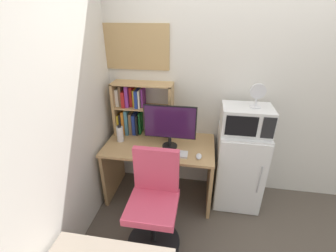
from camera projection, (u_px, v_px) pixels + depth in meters
wall_back at (290, 91)px, 2.43m from camera, size 6.40×0.04×2.60m
desk at (160, 160)px, 2.67m from camera, size 1.21×0.67×0.72m
hutch_bookshelf at (135, 108)px, 2.68m from camera, size 0.68×0.24×0.63m
monitor at (170, 124)px, 2.40m from camera, size 0.56×0.17×0.48m
keyboard at (166, 153)px, 2.39m from camera, size 0.44×0.12×0.02m
computer_mouse at (199, 156)px, 2.32m from camera, size 0.06×0.11×0.03m
water_bottle at (120, 134)px, 2.59m from camera, size 0.08×0.08×0.20m
mini_fridge at (238, 167)px, 2.61m from camera, size 0.51×0.50×0.93m
microwave at (246, 119)px, 2.34m from camera, size 0.50×0.36×0.27m
desk_fan at (257, 94)px, 2.21m from camera, size 0.15×0.11×0.24m
desk_chair at (154, 206)px, 2.13m from camera, size 0.51×0.51×0.97m
wall_corkboard at (133, 47)px, 2.47m from camera, size 0.79×0.02×0.47m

